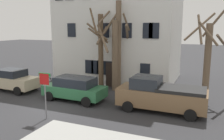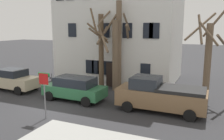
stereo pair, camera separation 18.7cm
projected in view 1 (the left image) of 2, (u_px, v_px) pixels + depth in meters
name	position (u px, v px, depth m)	size (l,w,h in m)	color
ground_plane	(52.00, 108.00, 15.05)	(120.00, 120.00, 0.00)	#2D2D30
building_main	(120.00, 19.00, 22.84)	(11.40, 7.80, 11.45)	white
tree_bare_near	(100.00, 50.00, 19.22)	(1.93, 1.20, 6.59)	brown
tree_bare_mid	(114.00, 52.00, 18.71)	(2.84, 2.81, 6.46)	brown
tree_bare_far	(118.00, 44.00, 18.84)	(2.16, 2.32, 7.10)	brown
tree_bare_end	(208.00, 55.00, 16.61)	(3.36, 3.35, 6.34)	brown
car_beige_sedan	(12.00, 80.00, 19.03)	(4.59, 2.17, 1.74)	#C6B793
car_green_wagon	(75.00, 88.00, 16.47)	(4.44, 2.16, 1.66)	#2D6B42
pickup_truck_brown	(161.00, 95.00, 14.38)	(5.32, 2.25, 2.07)	brown
street_sign_pole	(45.00, 87.00, 12.93)	(0.76, 0.07, 2.63)	slate
bicycle_leaning	(53.00, 81.00, 20.76)	(1.75, 0.10, 1.03)	black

